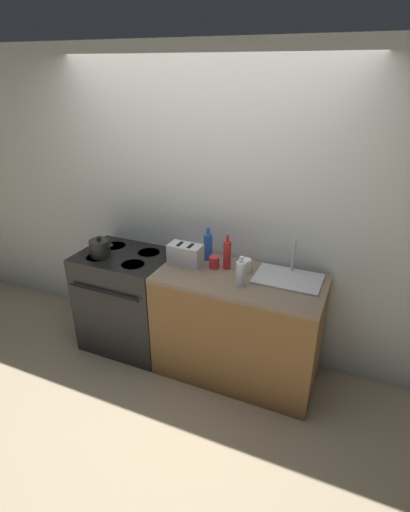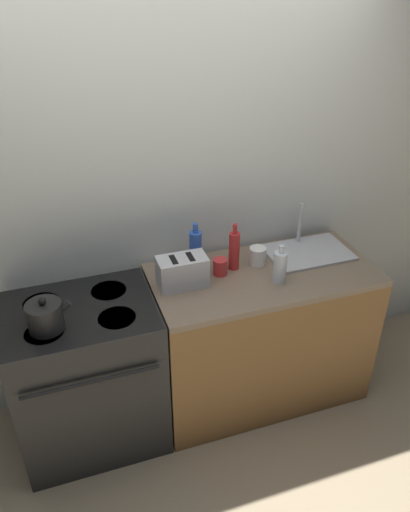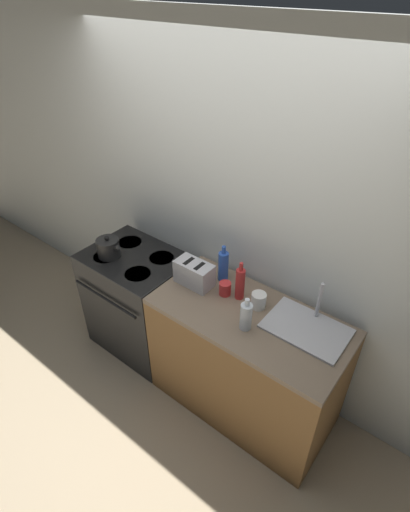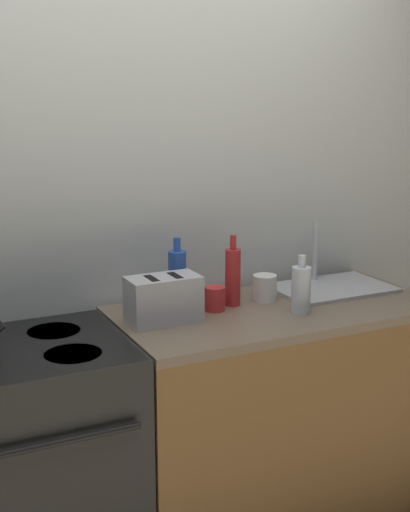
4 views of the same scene
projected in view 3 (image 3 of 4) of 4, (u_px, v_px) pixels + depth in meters
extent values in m
plane|color=tan|center=(170.00, 396.00, 3.16)|extent=(12.00, 12.00, 0.00)
cube|color=silver|center=(226.00, 220.00, 2.85)|extent=(8.00, 0.05, 2.60)
cube|color=black|center=(139.00, 301.00, 3.38)|extent=(0.79, 0.61, 0.93)
cube|color=black|center=(134.00, 258.00, 3.12)|extent=(0.78, 0.60, 0.02)
cylinder|color=black|center=(106.00, 257.00, 3.12)|extent=(0.19, 0.19, 0.01)
cylinder|color=black|center=(138.00, 274.00, 2.94)|extent=(0.19, 0.19, 0.01)
cylinder|color=black|center=(130.00, 243.00, 3.29)|extent=(0.19, 0.19, 0.01)
cylinder|color=black|center=(161.00, 258.00, 3.11)|extent=(0.19, 0.19, 0.01)
cylinder|color=black|center=(105.00, 299.00, 3.02)|extent=(0.68, 0.02, 0.02)
cube|color=brown|center=(245.00, 363.00, 2.87)|extent=(1.31, 0.64, 0.89)
cube|color=#7A6651|center=(249.00, 317.00, 2.60)|extent=(1.31, 0.64, 0.04)
cylinder|color=black|center=(108.00, 248.00, 3.09)|extent=(0.18, 0.18, 0.15)
sphere|color=black|center=(107.00, 238.00, 3.03)|extent=(0.04, 0.04, 0.04)
cylinder|color=black|center=(115.00, 248.00, 3.03)|extent=(0.10, 0.04, 0.08)
cube|color=#BCBCC1|center=(194.00, 274.00, 2.80)|extent=(0.27, 0.15, 0.18)
cube|color=black|center=(189.00, 261.00, 2.77)|extent=(0.03, 0.10, 0.01)
cube|color=black|center=(199.00, 267.00, 2.73)|extent=(0.03, 0.10, 0.01)
cube|color=#B7B7BC|center=(306.00, 328.00, 2.48)|extent=(0.51, 0.34, 0.01)
cylinder|color=silver|center=(319.00, 301.00, 2.49)|extent=(0.02, 0.02, 0.28)
cylinder|color=#B72828|center=(240.00, 284.00, 2.66)|extent=(0.06, 0.06, 0.23)
cylinder|color=#B72828|center=(241.00, 267.00, 2.58)|extent=(0.03, 0.03, 0.06)
cylinder|color=silver|center=(246.00, 317.00, 2.44)|extent=(0.08, 0.08, 0.19)
cylinder|color=silver|center=(247.00, 302.00, 2.38)|extent=(0.03, 0.03, 0.05)
cylinder|color=#2D56B7|center=(223.00, 266.00, 2.82)|extent=(0.07, 0.07, 0.23)
cylinder|color=#2D56B7|center=(224.00, 250.00, 2.74)|extent=(0.03, 0.03, 0.06)
cylinder|color=red|center=(225.00, 288.00, 2.73)|extent=(0.08, 0.08, 0.10)
cylinder|color=white|center=(259.00, 300.00, 2.62)|extent=(0.10, 0.10, 0.11)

